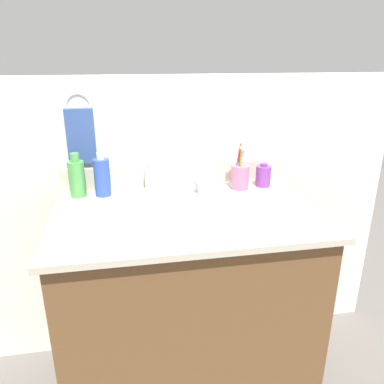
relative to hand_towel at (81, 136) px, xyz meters
name	(u,v)px	position (x,y,z in m)	size (l,w,h in m)	color
vanity_cabinet	(187,310)	(0.38, -0.32, -0.65)	(0.91, 0.57, 0.83)	brown
countertop	(186,213)	(0.38, -0.32, -0.23)	(0.95, 0.62, 0.02)	beige
backsplash	(175,174)	(0.38, -0.02, -0.17)	(0.95, 0.02, 0.09)	beige
back_wall	(174,220)	(0.38, 0.04, -0.42)	(2.05, 0.04, 1.30)	white
towel_ring	(78,105)	(0.00, 0.02, 0.12)	(0.10, 0.10, 0.01)	silver
hand_towel	(81,136)	(0.00, 0.00, 0.00)	(0.11, 0.04, 0.22)	#334C8C
sink_basin	(207,220)	(0.45, -0.35, -0.25)	(0.35, 0.35, 0.11)	white
faucet	(197,187)	(0.45, -0.16, -0.19)	(0.16, 0.10, 0.08)	silver
bottle_gel_clear	(152,178)	(0.27, -0.07, -0.17)	(0.06, 0.06, 0.11)	silver
bottle_shampoo_blue	(102,177)	(0.08, -0.10, -0.14)	(0.06, 0.06, 0.18)	#2D4CB2
bottle_cream_purple	(263,176)	(0.74, -0.11, -0.18)	(0.06, 0.06, 0.10)	#7A3899
bottle_toner_green	(77,178)	(-0.02, -0.10, -0.14)	(0.06, 0.06, 0.17)	#4C9E4C
cup_pink	(240,175)	(0.63, -0.12, -0.16)	(0.08, 0.08, 0.19)	#D16693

